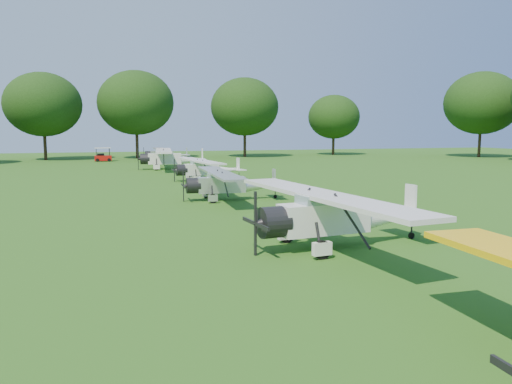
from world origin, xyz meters
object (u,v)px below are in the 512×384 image
aircraft_4 (229,182)px  aircraft_6 (170,157)px  aircraft_5 (206,167)px  aircraft_7 (165,153)px  aircraft_3 (336,212)px  golf_cart (103,157)px

aircraft_4 → aircraft_6: size_ratio=0.82×
aircraft_4 → aircraft_5: same height
aircraft_7 → aircraft_5: bearing=-88.5°
aircraft_5 → aircraft_6: bearing=89.8°
aircraft_5 → aircraft_6: size_ratio=0.83×
aircraft_3 → aircraft_5: size_ratio=1.17×
aircraft_5 → golf_cart: 30.07m
aircraft_4 → aircraft_5: size_ratio=1.00×
aircraft_3 → golf_cart: 54.58m
aircraft_3 → golf_cart: aircraft_3 is taller
golf_cart → aircraft_5: bearing=-75.9°
aircraft_4 → aircraft_7: 38.04m
aircraft_6 → golf_cart: size_ratio=5.24×
aircraft_4 → golf_cart: size_ratio=4.31×
aircraft_3 → golf_cart: bearing=92.5°
aircraft_3 → aircraft_4: bearing=87.5°
golf_cart → aircraft_4: bearing=-81.9°
aircraft_4 → golf_cart: (-7.57, 40.85, -0.49)m
aircraft_5 → golf_cart: aircraft_5 is taller
aircraft_3 → aircraft_5: bearing=83.4°
aircraft_7 → golf_cart: aircraft_7 is taller
aircraft_3 → aircraft_6: aircraft_6 is taller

